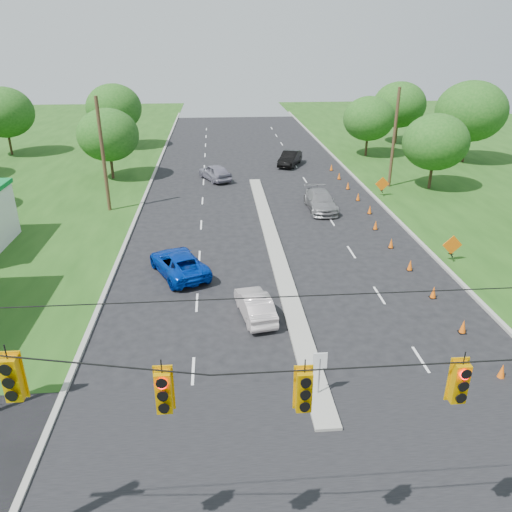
{
  "coord_description": "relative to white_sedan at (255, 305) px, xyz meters",
  "views": [
    {
      "loc": [
        -3.74,
        -9.59,
        13.12
      ],
      "look_at": [
        -1.85,
        13.6,
        2.8
      ],
      "focal_mm": 35.0,
      "sensor_mm": 36.0,
      "label": 1
    }
  ],
  "objects": [
    {
      "name": "curb_left",
      "position": [
        -8.1,
        17.66,
        -0.65
      ],
      "size": [
        0.25,
        110.0,
        0.16
      ],
      "primitive_type": "cube",
      "color": "gray",
      "rests_on": "ground"
    },
    {
      "name": "curb_right",
      "position": [
        12.1,
        17.66,
        -0.65
      ],
      "size": [
        0.25,
        110.0,
        0.16
      ],
      "primitive_type": "cube",
      "color": "gray",
      "rests_on": "ground"
    },
    {
      "name": "median",
      "position": [
        2.0,
        8.66,
        -0.65
      ],
      "size": [
        1.0,
        34.0,
        0.18
      ],
      "primitive_type": "cube",
      "color": "gray",
      "rests_on": "ground"
    },
    {
      "name": "median_sign",
      "position": [
        2.0,
        -6.34,
        0.81
      ],
      "size": [
        0.55,
        0.06,
        2.05
      ],
      "color": "gray",
      "rests_on": "ground"
    },
    {
      "name": "signal_span",
      "position": [
        1.95,
        -13.34,
        4.32
      ],
      "size": [
        25.6,
        0.32,
        9.0
      ],
      "color": "#422D1C",
      "rests_on": "ground"
    },
    {
      "name": "utility_pole_far_left",
      "position": [
        -10.5,
        17.66,
        3.85
      ],
      "size": [
        0.28,
        0.28,
        9.0
      ],
      "primitive_type": "cylinder",
      "color": "#422D1C",
      "rests_on": "ground"
    },
    {
      "name": "utility_pole_far_right",
      "position": [
        14.5,
        22.66,
        3.85
      ],
      "size": [
        0.28,
        0.28,
        9.0
      ],
      "primitive_type": "cylinder",
      "color": "#422D1C",
      "rests_on": "ground"
    },
    {
      "name": "cone_1",
      "position": [
        9.83,
        -5.84,
        -0.3
      ],
      "size": [
        0.32,
        0.32,
        0.7
      ],
      "primitive_type": "cone",
      "color": "#FE630E",
      "rests_on": "ground"
    },
    {
      "name": "cone_2",
      "position": [
        9.83,
        -2.34,
        -0.3
      ],
      "size": [
        0.32,
        0.32,
        0.7
      ],
      "primitive_type": "cone",
      "color": "#FE630E",
      "rests_on": "ground"
    },
    {
      "name": "cone_3",
      "position": [
        9.83,
        1.16,
        -0.3
      ],
      "size": [
        0.32,
        0.32,
        0.7
      ],
      "primitive_type": "cone",
      "color": "#FE630E",
      "rests_on": "ground"
    },
    {
      "name": "cone_4",
      "position": [
        9.83,
        4.66,
        -0.3
      ],
      "size": [
        0.32,
        0.32,
        0.7
      ],
      "primitive_type": "cone",
      "color": "#FE630E",
      "rests_on": "ground"
    },
    {
      "name": "cone_5",
      "position": [
        9.83,
        8.16,
        -0.3
      ],
      "size": [
        0.32,
        0.32,
        0.7
      ],
      "primitive_type": "cone",
      "color": "#FE630E",
      "rests_on": "ground"
    },
    {
      "name": "cone_6",
      "position": [
        9.83,
        11.66,
        -0.3
      ],
      "size": [
        0.32,
        0.32,
        0.7
      ],
      "primitive_type": "cone",
      "color": "#FE630E",
      "rests_on": "ground"
    },
    {
      "name": "cone_7",
      "position": [
        10.43,
        15.16,
        -0.3
      ],
      "size": [
        0.32,
        0.32,
        0.7
      ],
      "primitive_type": "cone",
      "color": "#FE630E",
      "rests_on": "ground"
    },
    {
      "name": "cone_8",
      "position": [
        10.43,
        18.66,
        -0.3
      ],
      "size": [
        0.32,
        0.32,
        0.7
      ],
      "primitive_type": "cone",
      "color": "#FE630E",
      "rests_on": "ground"
    },
    {
      "name": "cone_9",
      "position": [
        10.43,
        22.16,
        -0.3
      ],
      "size": [
        0.32,
        0.32,
        0.7
      ],
      "primitive_type": "cone",
      "color": "#FE630E",
      "rests_on": "ground"
    },
    {
      "name": "cone_10",
      "position": [
        10.43,
        25.66,
        -0.3
      ],
      "size": [
        0.32,
        0.32,
        0.7
      ],
      "primitive_type": "cone",
      "color": "#FE630E",
      "rests_on": "ground"
    },
    {
      "name": "cone_11",
      "position": [
        10.43,
        29.16,
        -0.3
      ],
      "size": [
        0.32,
        0.32,
        0.7
      ],
      "primitive_type": "cone",
      "color": "#FE630E",
      "rests_on": "ground"
    },
    {
      "name": "work_sign_1",
      "position": [
        12.8,
        5.66,
        0.44
      ],
      "size": [
        1.27,
        0.58,
        1.37
      ],
      "color": "black",
      "rests_on": "ground"
    },
    {
      "name": "work_sign_2",
      "position": [
        12.8,
        19.66,
        0.44
      ],
      "size": [
        1.27,
        0.58,
        1.37
      ],
      "color": "black",
      "rests_on": "ground"
    },
    {
      "name": "tree_4",
      "position": [
        -26.0,
        39.66,
        4.31
      ],
      "size": [
        6.72,
        6.72,
        7.84
      ],
      "color": "black",
      "rests_on": "ground"
    },
    {
      "name": "tree_5",
      "position": [
        -12.0,
        27.66,
        3.69
      ],
      "size": [
        5.88,
        5.88,
        6.86
      ],
      "color": "black",
      "rests_on": "ground"
    },
    {
      "name": "tree_6",
      "position": [
        -14.0,
        42.66,
        4.31
      ],
      "size": [
        6.72,
        6.72,
        7.84
      ],
      "color": "black",
      "rests_on": "ground"
    },
    {
      "name": "tree_9",
      "position": [
        18.0,
        21.66,
        3.69
      ],
      "size": [
        5.88,
        5.88,
        6.86
      ],
      "color": "black",
      "rests_on": "ground"
    },
    {
      "name": "tree_10",
      "position": [
        26.0,
        31.66,
        4.93
      ],
      "size": [
        7.56,
        7.56,
        8.82
      ],
      "color": "black",
      "rests_on": "ground"
    },
    {
      "name": "tree_11",
      "position": [
        22.0,
        42.66,
        4.31
      ],
      "size": [
        6.72,
        6.72,
        7.84
      ],
      "color": "black",
      "rests_on": "ground"
    },
    {
      "name": "tree_12",
      "position": [
        16.0,
        35.66,
        3.69
      ],
      "size": [
        5.88,
        5.88,
        6.86
      ],
      "color": "black",
      "rests_on": "ground"
    },
    {
      "name": "white_sedan",
      "position": [
        0.0,
        0.0,
        0.0
      ],
      "size": [
        2.03,
        4.11,
        1.3
      ],
      "primitive_type": "imported",
      "rotation": [
        0.0,
        0.0,
        3.31
      ],
      "color": "beige",
      "rests_on": "ground"
    },
    {
      "name": "blue_pickup",
      "position": [
        -4.14,
        5.27,
        0.07
      ],
      "size": [
        4.28,
        5.71,
        1.44
      ],
      "primitive_type": "imported",
      "rotation": [
        0.0,
        0.0,
        3.56
      ],
      "color": "#022EAA",
      "rests_on": "ground"
    },
    {
      "name": "silver_car_far",
      "position": [
        6.67,
        16.48,
        0.12
      ],
      "size": [
        2.18,
        5.29,
        1.53
      ],
      "primitive_type": "imported",
      "rotation": [
        0.0,
        0.0,
        0.01
      ],
      "color": "gray",
      "rests_on": "ground"
    },
    {
      "name": "silver_car_oncoming",
      "position": [
        -1.85,
        26.41,
        0.14
      ],
      "size": [
        3.65,
        5.0,
        1.58
      ],
      "primitive_type": "imported",
      "rotation": [
        0.0,
        0.0,
        3.58
      ],
      "color": "gray",
      "rests_on": "ground"
    },
    {
      "name": "dark_car_receding",
      "position": [
        6.37,
        31.76,
        0.13
      ],
      "size": [
        3.36,
        5.01,
        1.56
      ],
      "primitive_type": "imported",
      "rotation": [
        0.0,
        0.0,
        -0.4
      ],
      "color": "black",
      "rests_on": "ground"
    }
  ]
}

